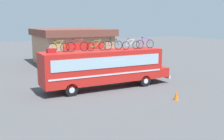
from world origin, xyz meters
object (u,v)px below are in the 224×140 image
rooftop_bicycle_1 (59,47)px  rooftop_bicycle_2 (78,46)px  rooftop_bicycle_3 (96,46)px  rooftop_bicycle_6 (145,44)px  rooftop_bicycle_4 (113,45)px  traffic_cone (176,96)px  rooftop_bicycle_5 (131,45)px  bus (105,66)px  luggage_bag_1 (51,51)px

rooftop_bicycle_1 → rooftop_bicycle_2: (1.48, -0.04, 0.02)m
rooftop_bicycle_3 → rooftop_bicycle_6: (4.48, -0.24, 0.04)m
rooftop_bicycle_4 → rooftop_bicycle_6: size_ratio=0.95×
rooftop_bicycle_1 → rooftop_bicycle_2: rooftop_bicycle_2 is taller
rooftop_bicycle_3 → traffic_cone: 7.25m
rooftop_bicycle_2 → rooftop_bicycle_5: size_ratio=1.10×
rooftop_bicycle_3 → rooftop_bicycle_1: bearing=174.9°
rooftop_bicycle_3 → rooftop_bicycle_5: bearing=-7.8°
bus → rooftop_bicycle_6: bearing=-3.9°
luggage_bag_1 → rooftop_bicycle_5: rooftop_bicycle_5 is taller
luggage_bag_1 → rooftop_bicycle_2: rooftop_bicycle_2 is taller
luggage_bag_1 → rooftop_bicycle_3: rooftop_bicycle_3 is taller
bus → traffic_cone: bearing=-62.0°
bus → rooftop_bicycle_4: bearing=-5.9°
luggage_bag_1 → rooftop_bicycle_1: rooftop_bicycle_1 is taller
rooftop_bicycle_5 → bus: bearing=169.3°
rooftop_bicycle_5 → rooftop_bicycle_6: bearing=6.3°
traffic_cone → luggage_bag_1: bearing=141.7°
bus → luggage_bag_1: luggage_bag_1 is taller
bus → rooftop_bicycle_5: bearing=-10.7°
rooftop_bicycle_1 → rooftop_bicycle_3: (2.98, -0.27, -0.02)m
rooftop_bicycle_1 → rooftop_bicycle_5: rooftop_bicycle_1 is taller
bus → rooftop_bicycle_1: (-3.72, 0.25, 1.70)m
bus → luggage_bag_1: bearing=176.8°
bus → rooftop_bicycle_6: size_ratio=6.17×
bus → rooftop_bicycle_4: (0.73, -0.08, 1.72)m
luggage_bag_1 → rooftop_bicycle_1: 0.62m
rooftop_bicycle_2 → rooftop_bicycle_5: rooftop_bicycle_2 is taller
rooftop_bicycle_4 → rooftop_bicycle_5: rooftop_bicycle_4 is taller
luggage_bag_1 → bus: bearing=-3.2°
luggage_bag_1 → rooftop_bicycle_6: bearing=-3.5°
rooftop_bicycle_2 → rooftop_bicycle_5: bearing=-8.0°
rooftop_bicycle_1 → traffic_cone: rooftop_bicycle_1 is taller
rooftop_bicycle_5 → rooftop_bicycle_6: (1.52, 0.17, 0.03)m
luggage_bag_1 → rooftop_bicycle_3: 3.57m
rooftop_bicycle_1 → rooftop_bicycle_3: rooftop_bicycle_1 is taller
rooftop_bicycle_2 → traffic_cone: (5.12, -5.64, -3.21)m
rooftop_bicycle_2 → rooftop_bicycle_3: bearing=-8.6°
rooftop_bicycle_3 → luggage_bag_1: bearing=175.8°
traffic_cone → rooftop_bicycle_6: bearing=80.6°
rooftop_bicycle_3 → rooftop_bicycle_6: rooftop_bicycle_6 is taller
rooftop_bicycle_2 → luggage_bag_1: bearing=179.1°
luggage_bag_1 → rooftop_bicycle_4: (5.03, -0.32, 0.24)m
rooftop_bicycle_2 → rooftop_bicycle_6: size_ratio=1.01×
rooftop_bicycle_4 → rooftop_bicycle_5: (1.49, -0.34, -0.02)m
luggage_bag_1 → rooftop_bicycle_3: bearing=-4.2°
rooftop_bicycle_3 → rooftop_bicycle_4: (1.47, -0.06, 0.03)m
rooftop_bicycle_5 → rooftop_bicycle_4: bearing=167.1°
bus → rooftop_bicycle_1: bearing=176.1°
rooftop_bicycle_5 → traffic_cone: rooftop_bicycle_5 is taller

